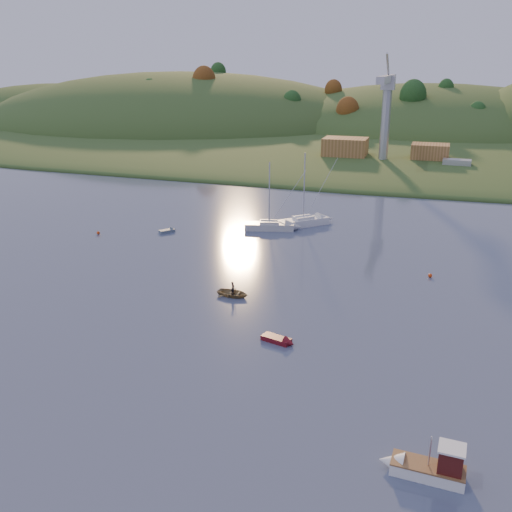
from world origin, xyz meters
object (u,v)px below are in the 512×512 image
(sailboat_near, at_px, (303,221))
(red_tender, at_px, (282,341))
(canoe, at_px, (233,293))
(sailboat_far, at_px, (269,225))
(grey_dinghy, at_px, (170,230))
(fishing_boat, at_px, (422,465))

(sailboat_near, relative_size, red_tender, 3.33)
(red_tender, bearing_deg, canoe, 147.43)
(canoe, bearing_deg, red_tender, -132.60)
(red_tender, bearing_deg, sailboat_far, 124.05)
(canoe, height_order, red_tender, red_tender)
(sailboat_near, distance_m, sailboat_far, 6.17)
(sailboat_near, bearing_deg, grey_dinghy, 163.23)
(sailboat_far, distance_m, grey_dinghy, 15.88)
(canoe, distance_m, red_tender, 12.74)
(canoe, bearing_deg, fishing_boat, -132.38)
(sailboat_far, relative_size, grey_dinghy, 3.77)
(sailboat_far, bearing_deg, grey_dinghy, -172.42)
(canoe, bearing_deg, sailboat_near, 4.18)
(sailboat_far, xyz_separation_m, grey_dinghy, (-14.70, -6.00, -0.50))
(sailboat_far, bearing_deg, canoe, -96.53)
(fishing_boat, bearing_deg, sailboat_near, -65.27)
(red_tender, relative_size, grey_dinghy, 1.24)
(fishing_boat, height_order, sailboat_near, sailboat_near)
(sailboat_far, xyz_separation_m, canoe, (3.93, -27.66, -0.33))
(sailboat_far, relative_size, canoe, 2.94)
(grey_dinghy, bearing_deg, red_tender, -100.85)
(grey_dinghy, bearing_deg, fishing_boat, -100.46)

